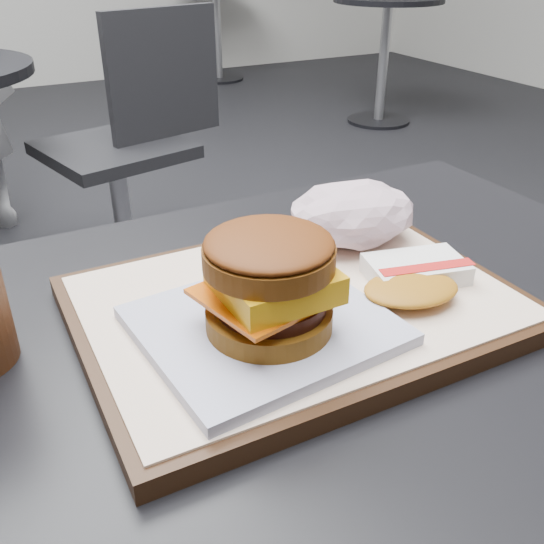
{
  "coord_description": "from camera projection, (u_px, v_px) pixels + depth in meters",
  "views": [
    {
      "loc": [
        -0.24,
        -0.37,
        1.07
      ],
      "look_at": [
        -0.04,
        0.0,
        0.83
      ],
      "focal_mm": 40.0,
      "sensor_mm": 36.0,
      "label": 1
    }
  ],
  "objects": [
    {
      "name": "customer_table",
      "position": [
        311.0,
        476.0,
        0.62
      ],
      "size": [
        0.8,
        0.6,
        0.77
      ],
      "color": "#A5A5AA",
      "rests_on": "ground"
    },
    {
      "name": "serving_tray",
      "position": [
        296.0,
        305.0,
        0.54
      ],
      "size": [
        0.38,
        0.28,
        0.02
      ],
      "color": "black",
      "rests_on": "customer_table"
    },
    {
      "name": "breakfast_sandwich",
      "position": [
        268.0,
        293.0,
        0.47
      ],
      "size": [
        0.2,
        0.19,
        0.09
      ],
      "color": "silver",
      "rests_on": "serving_tray"
    },
    {
      "name": "hash_brown",
      "position": [
        414.0,
        278.0,
        0.55
      ],
      "size": [
        0.13,
        0.11,
        0.02
      ],
      "color": "white",
      "rests_on": "serving_tray"
    },
    {
      "name": "crumpled_wrapper",
      "position": [
        353.0,
        214.0,
        0.62
      ],
      "size": [
        0.13,
        0.11,
        0.06
      ],
      "primitive_type": null,
      "color": "silver",
      "rests_on": "serving_tray"
    },
    {
      "name": "neighbor_chair",
      "position": [
        132.0,
        132.0,
        1.97
      ],
      "size": [
        0.64,
        0.51,
        0.88
      ],
      "color": "#AEAEB3",
      "rests_on": "ground"
    },
    {
      "name": "bg_table_near",
      "position": [
        386.0,
        30.0,
        3.69
      ],
      "size": [
        0.66,
        0.66,
        0.75
      ],
      "color": "black",
      "rests_on": "ground"
    },
    {
      "name": "bg_table_far",
      "position": [
        216.0,
        7.0,
        4.84
      ],
      "size": [
        0.66,
        0.66,
        0.75
      ],
      "color": "black",
      "rests_on": "ground"
    }
  ]
}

